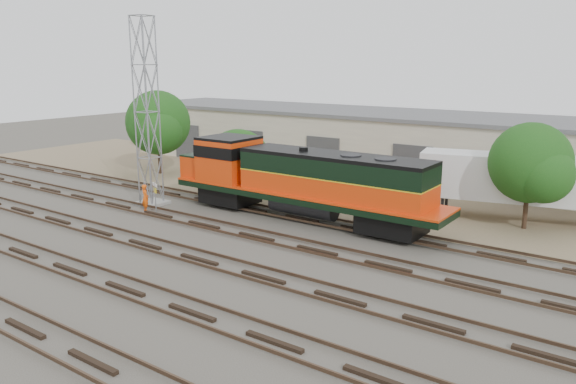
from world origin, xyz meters
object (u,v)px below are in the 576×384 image
Objects in this scene: signal_tower at (147,116)px; semi_trailer at (538,182)px; worker at (145,198)px; locomotive at (299,179)px.

signal_tower reaches higher than semi_trailer.
semi_trailer is at bearing -130.43° from worker.
worker is at bearing -53.53° from signal_tower.
semi_trailer is at bearing 25.14° from signal_tower.
semi_trailer is at bearing 32.64° from locomotive.
signal_tower is (-10.31, -2.77, 3.52)m from locomotive.
worker is (-9.23, -4.24, -1.64)m from locomotive.
signal_tower reaches higher than worker.
locomotive reaches higher than semi_trailer.
semi_trailer is (22.41, 10.51, -3.51)m from signal_tower.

